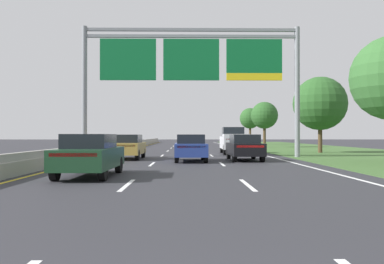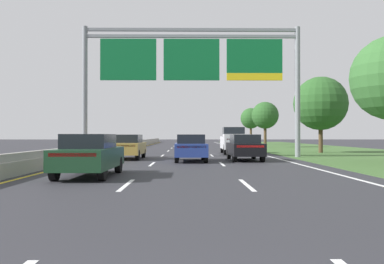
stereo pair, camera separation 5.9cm
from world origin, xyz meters
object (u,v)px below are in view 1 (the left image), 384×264
at_px(roadside_tree_mid, 320,104).
at_px(roadside_tree_distant, 250,118).
at_px(car_blue_centre_lane_sedan, 191,147).
at_px(overhead_sign_gantry, 191,65).
at_px(pickup_truck_white, 234,141).
at_px(car_gold_left_lane_sedan, 128,146).
at_px(car_darkgreen_left_lane_sedan, 90,154).
at_px(roadside_tree_far, 264,115).
at_px(car_black_right_lane_sedan, 244,147).

distance_m(roadside_tree_mid, roadside_tree_distant, 31.86).
distance_m(car_blue_centre_lane_sedan, roadside_tree_mid, 16.29).
relative_size(overhead_sign_gantry, pickup_truck_white, 2.77).
height_order(overhead_sign_gantry, car_blue_centre_lane_sedan, overhead_sign_gantry).
relative_size(car_gold_left_lane_sedan, roadside_tree_mid, 0.67).
distance_m(overhead_sign_gantry, car_darkgreen_left_lane_sedan, 14.56).
xyz_separation_m(pickup_truck_white, roadside_tree_far, (5.93, 17.62, 2.94)).
distance_m(pickup_truck_white, car_blue_centre_lane_sedan, 10.26).
height_order(overhead_sign_gantry, roadside_tree_far, overhead_sign_gantry).
bearing_deg(pickup_truck_white, roadside_tree_mid, -77.10).
bearing_deg(car_black_right_lane_sedan, overhead_sign_gantry, 43.47).
bearing_deg(pickup_truck_white, car_gold_left_lane_sedan, 134.93).
bearing_deg(overhead_sign_gantry, car_blue_centre_lane_sedan, -91.18).
distance_m(overhead_sign_gantry, roadside_tree_distant, 40.29).
bearing_deg(car_darkgreen_left_lane_sedan, pickup_truck_white, -21.61).
xyz_separation_m(car_darkgreen_left_lane_sedan, roadside_tree_far, (13.40, 35.99, 3.20)).
relative_size(overhead_sign_gantry, car_black_right_lane_sedan, 3.41).
distance_m(car_darkgreen_left_lane_sedan, roadside_tree_distant, 53.79).
bearing_deg(car_darkgreen_left_lane_sedan, roadside_tree_far, -19.91).
distance_m(overhead_sign_gantry, pickup_truck_white, 8.44).
bearing_deg(car_darkgreen_left_lane_sedan, car_black_right_lane_sedan, -36.06).
relative_size(overhead_sign_gantry, roadside_tree_far, 2.63).
bearing_deg(car_gold_left_lane_sedan, car_black_right_lane_sedan, -100.70).
xyz_separation_m(car_blue_centre_lane_sedan, car_gold_left_lane_sedan, (-4.00, 2.26, 0.00)).
height_order(roadside_tree_mid, roadside_tree_far, roadside_tree_mid).
distance_m(car_black_right_lane_sedan, roadside_tree_far, 27.36).
relative_size(car_darkgreen_left_lane_sedan, roadside_tree_far, 0.77).
bearing_deg(car_gold_left_lane_sedan, car_blue_centre_lane_sedan, -118.69).
xyz_separation_m(roadside_tree_mid, roadside_tree_distant, (-1.08, 31.84, 0.02)).
bearing_deg(car_darkgreen_left_lane_sedan, car_blue_centre_lane_sedan, -22.97).
bearing_deg(overhead_sign_gantry, car_black_right_lane_sedan, -46.05).
distance_m(overhead_sign_gantry, roadside_tree_far, 25.11).
xyz_separation_m(overhead_sign_gantry, roadside_tree_mid, (11.25, 7.09, -2.12)).
bearing_deg(roadside_tree_mid, car_blue_centre_lane_sedan, -135.39).
xyz_separation_m(car_darkgreen_left_lane_sedan, roadside_tree_distant, (14.06, 51.80, 3.47)).
bearing_deg(pickup_truck_white, roadside_tree_far, -17.43).
distance_m(car_black_right_lane_sedan, roadside_tree_mid, 13.60).
height_order(car_darkgreen_left_lane_sedan, roadside_tree_distant, roadside_tree_distant).
height_order(car_gold_left_lane_sedan, car_black_right_lane_sedan, same).
bearing_deg(car_gold_left_lane_sedan, car_darkgreen_left_lane_sedan, -178.25).
bearing_deg(overhead_sign_gantry, car_gold_left_lane_sedan, -155.80).
relative_size(car_black_right_lane_sedan, car_darkgreen_left_lane_sedan, 1.00).
distance_m(pickup_truck_white, car_black_right_lane_sedan, 8.82).
distance_m(roadside_tree_mid, roadside_tree_far, 16.13).
bearing_deg(car_darkgreen_left_lane_sedan, roadside_tree_distant, -14.67).
bearing_deg(roadside_tree_distant, pickup_truck_white, -101.16).
bearing_deg(roadside_tree_mid, car_black_right_lane_sedan, -127.76).
height_order(car_blue_centre_lane_sedan, car_darkgreen_left_lane_sedan, same).
distance_m(overhead_sign_gantry, car_gold_left_lane_sedan, 7.15).
relative_size(overhead_sign_gantry, roadside_tree_mid, 2.28).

